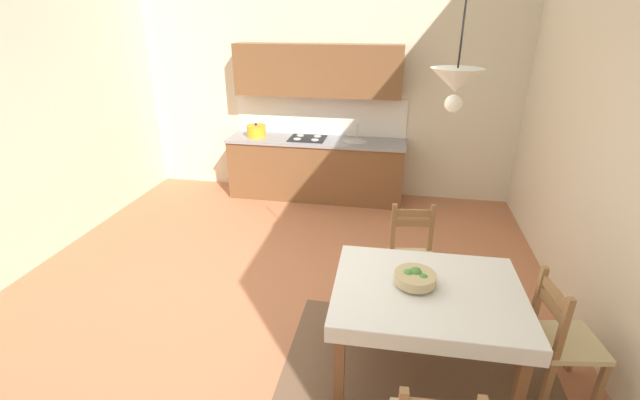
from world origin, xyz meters
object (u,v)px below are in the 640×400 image
object	(u,v)px
dining_chair_kitchen_side	(412,257)
dining_chair_window_side	(562,340)
pendant_lamp	(456,82)
dining_table	(427,302)
kitchen_cabinetry	(316,141)
fruit_bowl	(415,278)

from	to	relation	value
dining_chair_kitchen_side	dining_chair_window_side	xyz separation A→B (m)	(1.03, -0.95, 0.00)
dining_chair_window_side	pendant_lamp	world-z (taller)	pendant_lamp
dining_table	dining_chair_window_side	xyz separation A→B (m)	(0.95, -0.01, -0.19)
kitchen_cabinetry	dining_chair_window_side	xyz separation A→B (m)	(2.43, -3.31, -0.41)
dining_chair_kitchen_side	fruit_bowl	xyz separation A→B (m)	(-0.02, -0.92, 0.37)
dining_chair_kitchen_side	fruit_bowl	distance (m)	0.99
kitchen_cabinetry	pendant_lamp	xyz separation A→B (m)	(1.50, -3.23, 1.33)
dining_chair_window_side	pendant_lamp	bearing A→B (deg)	174.95
kitchen_cabinetry	dining_chair_window_side	size ratio (longest dim) A/B	2.78
dining_chair_kitchen_side	pendant_lamp	distance (m)	1.95
kitchen_cabinetry	dining_chair_kitchen_side	size ratio (longest dim) A/B	2.78
dining_chair_kitchen_side	dining_table	bearing A→B (deg)	-85.25
kitchen_cabinetry	dining_chair_kitchen_side	xyz separation A→B (m)	(1.39, -2.36, -0.41)
dining_chair_window_side	fruit_bowl	world-z (taller)	dining_chair_window_side
dining_chair_window_side	fruit_bowl	xyz separation A→B (m)	(-1.05, 0.04, 0.37)
pendant_lamp	dining_table	bearing A→B (deg)	-107.49
dining_chair_window_side	pendant_lamp	xyz separation A→B (m)	(-0.93, 0.08, 1.74)
dining_chair_kitchen_side	dining_chair_window_side	bearing A→B (deg)	-42.69
kitchen_cabinetry	dining_table	xyz separation A→B (m)	(1.47, -3.31, -0.22)
fruit_bowl	pendant_lamp	xyz separation A→B (m)	(0.12, 0.05, 1.37)
kitchen_cabinetry	dining_table	size ratio (longest dim) A/B	1.88
fruit_bowl	pendant_lamp	distance (m)	1.38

